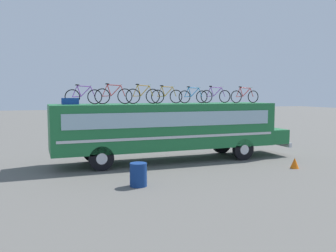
% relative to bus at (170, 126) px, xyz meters
% --- Properties ---
extents(ground_plane, '(120.00, 120.00, 0.00)m').
position_rel_bus_xyz_m(ground_plane, '(-0.19, 0.00, -1.73)').
color(ground_plane, '#605E59').
extents(bus, '(12.23, 2.57, 2.86)m').
position_rel_bus_xyz_m(bus, '(0.00, 0.00, 0.00)').
color(bus, '#1E6B38').
rests_on(bus, ground).
extents(luggage_bag_1, '(0.75, 0.39, 0.29)m').
position_rel_bus_xyz_m(luggage_bag_1, '(-4.73, 0.33, 1.28)').
color(luggage_bag_1, '#193899').
rests_on(luggage_bag_1, bus).
extents(rooftop_bicycle_1, '(1.70, 0.44, 0.91)m').
position_rel_bus_xyz_m(rooftop_bicycle_1, '(-4.13, 0.24, 1.52)').
color(rooftop_bicycle_1, black).
rests_on(rooftop_bicycle_1, bus).
extents(rooftop_bicycle_2, '(1.81, 0.44, 0.97)m').
position_rel_bus_xyz_m(rooftop_bicycle_2, '(-2.75, 0.19, 1.54)').
color(rooftop_bicycle_2, black).
rests_on(rooftop_bicycle_2, bus).
extents(rooftop_bicycle_3, '(1.73, 0.44, 0.96)m').
position_rel_bus_xyz_m(rooftop_bicycle_3, '(-1.33, 0.14, 1.54)').
color(rooftop_bicycle_3, black).
rests_on(rooftop_bicycle_3, bus).
extents(rooftop_bicycle_4, '(1.67, 0.44, 0.91)m').
position_rel_bus_xyz_m(rooftop_bicycle_4, '(-0.02, 0.34, 1.52)').
color(rooftop_bicycle_4, black).
rests_on(rooftop_bicycle_4, bus).
extents(rooftop_bicycle_5, '(1.63, 0.44, 0.87)m').
position_rel_bus_xyz_m(rooftop_bicycle_5, '(1.42, 0.31, 1.50)').
color(rooftop_bicycle_5, black).
rests_on(rooftop_bicycle_5, bus).
extents(rooftop_bicycle_6, '(1.77, 0.44, 0.90)m').
position_rel_bus_xyz_m(rooftop_bicycle_6, '(2.75, 0.36, 1.51)').
color(rooftop_bicycle_6, black).
rests_on(rooftop_bicycle_6, bus).
extents(rooftop_bicycle_7, '(1.69, 0.44, 0.87)m').
position_rel_bus_xyz_m(rooftop_bicycle_7, '(4.10, -0.33, 1.50)').
color(rooftop_bicycle_7, black).
rests_on(rooftop_bicycle_7, bus).
extents(trash_bin, '(0.62, 0.62, 0.85)m').
position_rel_bus_xyz_m(trash_bin, '(-2.80, -4.19, -1.30)').
color(trash_bin, navy).
rests_on(trash_bin, ground).
extents(traffic_cone, '(0.39, 0.39, 0.48)m').
position_rel_bus_xyz_m(traffic_cone, '(4.64, -3.66, -1.49)').
color(traffic_cone, orange).
rests_on(traffic_cone, ground).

